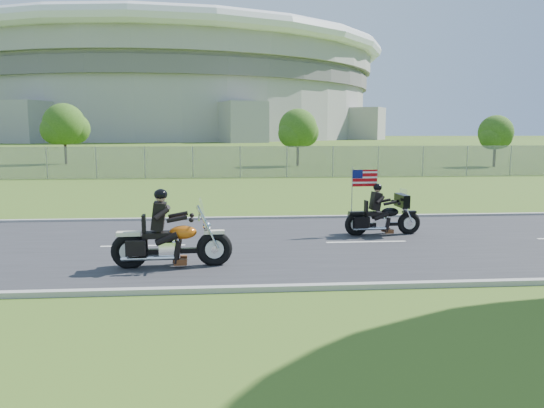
{
  "coord_description": "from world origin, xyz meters",
  "views": [
    {
      "loc": [
        0.29,
        -13.91,
        3.11
      ],
      "look_at": [
        1.42,
        0.0,
        1.12
      ],
      "focal_mm": 35.0,
      "sensor_mm": 36.0,
      "label": 1
    }
  ],
  "objects": [
    {
      "name": "fence",
      "position": [
        -5.0,
        20.0,
        1.0
      ],
      "size": [
        60.0,
        0.03,
        2.0
      ],
      "primitive_type": "cube",
      "color": "gray",
      "rests_on": "ground"
    },
    {
      "name": "curb_north",
      "position": [
        0.0,
        4.05,
        0.05
      ],
      "size": [
        120.0,
        0.18,
        0.12
      ],
      "primitive_type": "cube",
      "color": "#9E9B93",
      "rests_on": "ground"
    },
    {
      "name": "stadium",
      "position": [
        -20.0,
        170.0,
        15.58
      ],
      "size": [
        140.4,
        140.4,
        29.2
      ],
      "color": "#A3A099",
      "rests_on": "ground"
    },
    {
      "name": "road",
      "position": [
        0.0,
        0.0,
        0.02
      ],
      "size": [
        120.0,
        8.0,
        0.04
      ],
      "primitive_type": "cube",
      "color": "#28282B",
      "rests_on": "ground"
    },
    {
      "name": "motorcycle_lead",
      "position": [
        -1.04,
        -2.18,
        0.57
      ],
      "size": [
        2.7,
        0.72,
        1.81
      ],
      "rotation": [
        0.0,
        0.0,
        0.05
      ],
      "color": "black",
      "rests_on": "ground"
    },
    {
      "name": "tree_fence_near",
      "position": [
        6.04,
        30.04,
        2.97
      ],
      "size": [
        3.52,
        3.28,
        4.75
      ],
      "color": "#382316",
      "rests_on": "ground"
    },
    {
      "name": "ground",
      "position": [
        0.0,
        0.0,
        0.0
      ],
      "size": [
        420.0,
        420.0,
        0.0
      ],
      "primitive_type": "plane",
      "color": "#3A531A",
      "rests_on": "ground"
    },
    {
      "name": "motorcycle_follow",
      "position": [
        4.74,
        1.0,
        0.53
      ],
      "size": [
        2.3,
        0.76,
        1.92
      ],
      "rotation": [
        0.0,
        0.0,
        0.06
      ],
      "color": "black",
      "rests_on": "ground"
    },
    {
      "name": "tree_fence_mid",
      "position": [
        -13.95,
        34.04,
        3.3
      ],
      "size": [
        3.96,
        3.69,
        5.3
      ],
      "color": "#382316",
      "rests_on": "ground"
    },
    {
      "name": "tree_fence_far",
      "position": [
        22.04,
        28.03,
        2.64
      ],
      "size": [
        3.08,
        2.87,
        4.2
      ],
      "color": "#382316",
      "rests_on": "ground"
    },
    {
      "name": "curb_south",
      "position": [
        0.0,
        -4.05,
        0.05
      ],
      "size": [
        120.0,
        0.18,
        0.12
      ],
      "primitive_type": "cube",
      "color": "#9E9B93",
      "rests_on": "ground"
    }
  ]
}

